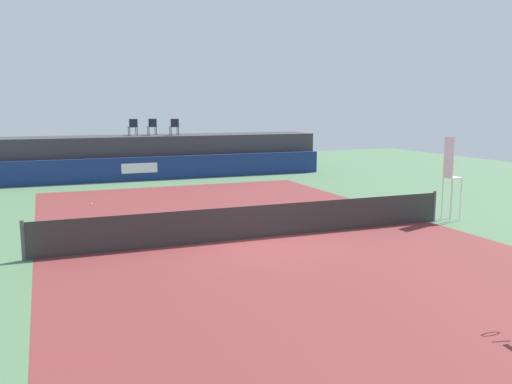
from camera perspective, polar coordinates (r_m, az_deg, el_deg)
The scene contains 12 objects.
ground_plane at distance 18.27m, azimuth -3.23°, elevation -2.77°, with size 48.00×48.00×0.00m, color #4C704C.
court_inner at distance 15.52m, azimuth 0.29°, elevation -4.87°, with size 12.00×22.00×0.00m, color maroon.
sponsor_wall at distance 28.22m, azimuth -10.03°, elevation 2.50°, with size 18.00×0.22×1.20m.
spectator_platform at distance 29.93m, azimuth -10.75°, elevation 3.81°, with size 18.00×2.80×2.20m, color #38383D.
spectator_chair_far_left at distance 29.72m, azimuth -12.87°, elevation 6.78°, with size 0.46×0.46×0.89m.
spectator_chair_left at distance 29.95m, azimuth -10.91°, elevation 6.86°, with size 0.44×0.44×0.89m.
spectator_chair_center at distance 29.73m, azimuth -8.62°, elevation 6.91°, with size 0.45×0.45×0.89m.
umpire_chair at distance 18.82m, azimuth 19.85°, elevation 1.95°, with size 0.45×0.45×2.76m.
tennis_net at distance 15.42m, azimuth 0.29°, elevation -3.16°, with size 12.40×0.02×0.95m, color #2D2D2D.
net_post_near at distance 14.35m, azimuth -23.41°, elevation -4.72°, with size 0.10×0.10×1.00m, color #4C4C51.
net_post_far at distance 18.60m, azimuth 18.31°, elevation -1.44°, with size 0.10×0.10×1.00m, color #4C4C51.
tennis_ball at distance 21.60m, azimuth -16.97°, elevation -1.22°, with size 0.07×0.07×0.07m, color #D8EA33.
Camera 1 is at (-5.64, -13.98, 3.72)m, focal length 37.85 mm.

